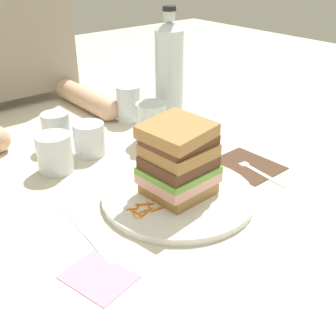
{
  "coord_description": "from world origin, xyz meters",
  "views": [
    {
      "loc": [
        -0.43,
        -0.53,
        0.43
      ],
      "look_at": [
        0.02,
        0.0,
        0.05
      ],
      "focal_mm": 45.3,
      "sensor_mm": 36.0,
      "label": 1
    }
  ],
  "objects_px": {
    "main_plate": "(178,196)",
    "knife": "(87,232)",
    "fork": "(254,168)",
    "empty_tumbler_1": "(55,153)",
    "water_bottle": "(169,76)",
    "sandwich": "(178,160)",
    "napkin_pink": "(99,277)",
    "empty_tumbler_0": "(89,139)",
    "empty_tumbler_2": "(129,103)",
    "napkin_dark": "(247,165)",
    "juice_glass": "(151,125)",
    "empty_tumbler_3": "(56,131)"
  },
  "relations": [
    {
      "from": "napkin_dark",
      "to": "empty_tumbler_1",
      "type": "height_order",
      "value": "empty_tumbler_1"
    },
    {
      "from": "main_plate",
      "to": "knife",
      "type": "distance_m",
      "value": 0.19
    },
    {
      "from": "main_plate",
      "to": "empty_tumbler_0",
      "type": "distance_m",
      "value": 0.28
    },
    {
      "from": "main_plate",
      "to": "empty_tumbler_2",
      "type": "bearing_deg",
      "value": 67.1
    },
    {
      "from": "empty_tumbler_0",
      "to": "empty_tumbler_1",
      "type": "height_order",
      "value": "empty_tumbler_1"
    },
    {
      "from": "sandwich",
      "to": "knife",
      "type": "relative_size",
      "value": 0.72
    },
    {
      "from": "empty_tumbler_2",
      "to": "empty_tumbler_0",
      "type": "bearing_deg",
      "value": -149.05
    },
    {
      "from": "empty_tumbler_0",
      "to": "water_bottle",
      "type": "bearing_deg",
      "value": -0.15
    },
    {
      "from": "empty_tumbler_1",
      "to": "napkin_pink",
      "type": "bearing_deg",
      "value": -107.58
    },
    {
      "from": "sandwich",
      "to": "napkin_dark",
      "type": "relative_size",
      "value": 1.04
    },
    {
      "from": "knife",
      "to": "water_bottle",
      "type": "distance_m",
      "value": 0.49
    },
    {
      "from": "empty_tumbler_1",
      "to": "fork",
      "type": "bearing_deg",
      "value": -39.88
    },
    {
      "from": "fork",
      "to": "water_bottle",
      "type": "xyz_separation_m",
      "value": [
        0.01,
        0.29,
        0.13
      ]
    },
    {
      "from": "napkin_dark",
      "to": "empty_tumbler_1",
      "type": "relative_size",
      "value": 1.69
    },
    {
      "from": "water_bottle",
      "to": "fork",
      "type": "bearing_deg",
      "value": -91.79
    },
    {
      "from": "juice_glass",
      "to": "empty_tumbler_0",
      "type": "relative_size",
      "value": 1.28
    },
    {
      "from": "empty_tumbler_3",
      "to": "knife",
      "type": "bearing_deg",
      "value": -109.75
    },
    {
      "from": "empty_tumbler_2",
      "to": "empty_tumbler_3",
      "type": "xyz_separation_m",
      "value": [
        -0.23,
        -0.03,
        -0.01
      ]
    },
    {
      "from": "knife",
      "to": "juice_glass",
      "type": "height_order",
      "value": "juice_glass"
    },
    {
      "from": "sandwich",
      "to": "empty_tumbler_2",
      "type": "relative_size",
      "value": 1.52
    },
    {
      "from": "empty_tumbler_1",
      "to": "empty_tumbler_2",
      "type": "relative_size",
      "value": 0.86
    },
    {
      "from": "main_plate",
      "to": "fork",
      "type": "distance_m",
      "value": 0.2
    },
    {
      "from": "fork",
      "to": "napkin_pink",
      "type": "bearing_deg",
      "value": -171.13
    },
    {
      "from": "sandwich",
      "to": "napkin_pink",
      "type": "height_order",
      "value": "sandwich"
    },
    {
      "from": "napkin_dark",
      "to": "juice_glass",
      "type": "relative_size",
      "value": 1.45
    },
    {
      "from": "napkin_pink",
      "to": "empty_tumbler_1",
      "type": "bearing_deg",
      "value": 72.42
    },
    {
      "from": "main_plate",
      "to": "empty_tumbler_2",
      "type": "distance_m",
      "value": 0.42
    },
    {
      "from": "knife",
      "to": "juice_glass",
      "type": "relative_size",
      "value": 2.1
    },
    {
      "from": "fork",
      "to": "juice_glass",
      "type": "bearing_deg",
      "value": 105.81
    },
    {
      "from": "empty_tumbler_0",
      "to": "empty_tumbler_3",
      "type": "distance_m",
      "value": 0.09
    },
    {
      "from": "napkin_dark",
      "to": "napkin_pink",
      "type": "bearing_deg",
      "value": -168.32
    },
    {
      "from": "empty_tumbler_1",
      "to": "empty_tumbler_3",
      "type": "height_order",
      "value": "empty_tumbler_3"
    },
    {
      "from": "fork",
      "to": "empty_tumbler_2",
      "type": "distance_m",
      "value": 0.41
    },
    {
      "from": "fork",
      "to": "empty_tumbler_1",
      "type": "relative_size",
      "value": 2.04
    },
    {
      "from": "main_plate",
      "to": "empty_tumbler_3",
      "type": "height_order",
      "value": "empty_tumbler_3"
    },
    {
      "from": "sandwich",
      "to": "fork",
      "type": "relative_size",
      "value": 0.86
    },
    {
      "from": "napkin_dark",
      "to": "knife",
      "type": "distance_m",
      "value": 0.39
    },
    {
      "from": "fork",
      "to": "empty_tumbler_0",
      "type": "xyz_separation_m",
      "value": [
        -0.23,
        0.29,
        0.03
      ]
    },
    {
      "from": "fork",
      "to": "empty_tumbler_1",
      "type": "xyz_separation_m",
      "value": [
        -0.32,
        0.27,
        0.04
      ]
    },
    {
      "from": "main_plate",
      "to": "water_bottle",
      "type": "bearing_deg",
      "value": 52.54
    },
    {
      "from": "empty_tumbler_1",
      "to": "sandwich",
      "type": "bearing_deg",
      "value": -64.09
    },
    {
      "from": "sandwich",
      "to": "empty_tumbler_2",
      "type": "xyz_separation_m",
      "value": [
        0.16,
        0.39,
        -0.03
      ]
    },
    {
      "from": "sandwich",
      "to": "empty_tumbler_0",
      "type": "distance_m",
      "value": 0.28
    },
    {
      "from": "sandwich",
      "to": "water_bottle",
      "type": "height_order",
      "value": "water_bottle"
    },
    {
      "from": "empty_tumbler_3",
      "to": "main_plate",
      "type": "bearing_deg",
      "value": -79.4
    },
    {
      "from": "napkin_pink",
      "to": "napkin_dark",
      "type": "bearing_deg",
      "value": 11.68
    },
    {
      "from": "napkin_dark",
      "to": "juice_glass",
      "type": "distance_m",
      "value": 0.25
    },
    {
      "from": "main_plate",
      "to": "napkin_dark",
      "type": "height_order",
      "value": "main_plate"
    },
    {
      "from": "water_bottle",
      "to": "empty_tumbler_1",
      "type": "relative_size",
      "value": 3.68
    },
    {
      "from": "empty_tumbler_2",
      "to": "napkin_pink",
      "type": "xyz_separation_m",
      "value": [
        -0.39,
        -0.47,
        -0.05
      ]
    }
  ]
}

